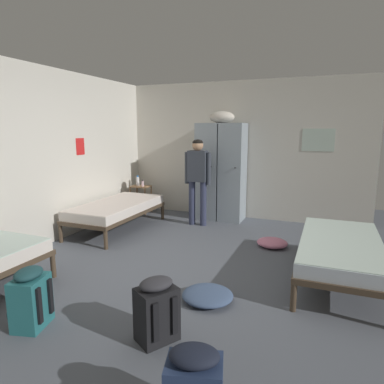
{
  "coord_description": "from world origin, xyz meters",
  "views": [
    {
      "loc": [
        1.59,
        -3.66,
        1.73
      ],
      "look_at": [
        0.0,
        0.29,
        0.95
      ],
      "focal_mm": 31.79,
      "sensor_mm": 36.0,
      "label": 1
    }
  ],
  "objects_px": {
    "bed_left_rear": "(117,208)",
    "backpack_teal": "(30,299)",
    "locker_bank": "(221,170)",
    "lotion_bottle": "(143,183)",
    "water_bottle": "(138,181)",
    "bed_right": "(340,249)",
    "person_traveler": "(198,174)",
    "clothes_pile_pink": "(272,243)",
    "clothes_pile_denim": "(208,295)",
    "backpack_black": "(156,310)",
    "shelf_unit": "(141,196)"
  },
  "relations": [
    {
      "from": "bed_right",
      "to": "lotion_bottle",
      "type": "relative_size",
      "value": 13.7
    },
    {
      "from": "locker_bank",
      "to": "backpack_teal",
      "type": "height_order",
      "value": "locker_bank"
    },
    {
      "from": "locker_bank",
      "to": "lotion_bottle",
      "type": "bearing_deg",
      "value": -173.81
    },
    {
      "from": "locker_bank",
      "to": "bed_left_rear",
      "type": "bearing_deg",
      "value": -136.45
    },
    {
      "from": "backpack_teal",
      "to": "bed_left_rear",
      "type": "bearing_deg",
      "value": 109.54
    },
    {
      "from": "lotion_bottle",
      "to": "clothes_pile_denim",
      "type": "height_order",
      "value": "lotion_bottle"
    },
    {
      "from": "person_traveler",
      "to": "lotion_bottle",
      "type": "bearing_deg",
      "value": 163.9
    },
    {
      "from": "person_traveler",
      "to": "lotion_bottle",
      "type": "height_order",
      "value": "person_traveler"
    },
    {
      "from": "locker_bank",
      "to": "water_bottle",
      "type": "xyz_separation_m",
      "value": [
        -1.79,
        -0.12,
        -0.3
      ]
    },
    {
      "from": "locker_bank",
      "to": "shelf_unit",
      "type": "bearing_deg",
      "value": -175.39
    },
    {
      "from": "bed_right",
      "to": "water_bottle",
      "type": "distance_m",
      "value": 4.4
    },
    {
      "from": "clothes_pile_pink",
      "to": "backpack_black",
      "type": "bearing_deg",
      "value": -101.6
    },
    {
      "from": "water_bottle",
      "to": "clothes_pile_pink",
      "type": "distance_m",
      "value": 3.28
    },
    {
      "from": "shelf_unit",
      "to": "clothes_pile_denim",
      "type": "distance_m",
      "value": 3.99
    },
    {
      "from": "locker_bank",
      "to": "person_traveler",
      "type": "bearing_deg",
      "value": -114.42
    },
    {
      "from": "clothes_pile_denim",
      "to": "clothes_pile_pink",
      "type": "xyz_separation_m",
      "value": [
        0.36,
        1.88,
        0.01
      ]
    },
    {
      "from": "lotion_bottle",
      "to": "backpack_teal",
      "type": "xyz_separation_m",
      "value": [
        1.18,
        -4.03,
        -0.37
      ]
    },
    {
      "from": "bed_left_rear",
      "to": "clothes_pile_pink",
      "type": "xyz_separation_m",
      "value": [
        2.67,
        0.08,
        -0.31
      ]
    },
    {
      "from": "water_bottle",
      "to": "lotion_bottle",
      "type": "height_order",
      "value": "water_bottle"
    },
    {
      "from": "water_bottle",
      "to": "clothes_pile_pink",
      "type": "xyz_separation_m",
      "value": [
        3.0,
        -1.19,
        -0.6
      ]
    },
    {
      "from": "person_traveler",
      "to": "water_bottle",
      "type": "xyz_separation_m",
      "value": [
        -1.53,
        0.46,
        -0.28
      ]
    },
    {
      "from": "locker_bank",
      "to": "clothes_pile_pink",
      "type": "height_order",
      "value": "locker_bank"
    },
    {
      "from": "locker_bank",
      "to": "backpack_teal",
      "type": "bearing_deg",
      "value": -96.19
    },
    {
      "from": "bed_left_rear",
      "to": "backpack_teal",
      "type": "relative_size",
      "value": 3.45
    },
    {
      "from": "water_bottle",
      "to": "shelf_unit",
      "type": "bearing_deg",
      "value": -14.04
    },
    {
      "from": "lotion_bottle",
      "to": "clothes_pile_denim",
      "type": "relative_size",
      "value": 0.26
    },
    {
      "from": "locker_bank",
      "to": "water_bottle",
      "type": "relative_size",
      "value": 9.7
    },
    {
      "from": "bed_right",
      "to": "person_traveler",
      "type": "relative_size",
      "value": 1.22
    },
    {
      "from": "bed_right",
      "to": "backpack_black",
      "type": "height_order",
      "value": "backpack_black"
    },
    {
      "from": "bed_left_rear",
      "to": "water_bottle",
      "type": "distance_m",
      "value": 1.34
    },
    {
      "from": "bed_right",
      "to": "person_traveler",
      "type": "xyz_separation_m",
      "value": [
        -2.37,
        1.57,
        0.56
      ]
    },
    {
      "from": "bed_right",
      "to": "clothes_pile_denim",
      "type": "relative_size",
      "value": 3.6
    },
    {
      "from": "locker_bank",
      "to": "lotion_bottle",
      "type": "relative_size",
      "value": 14.93
    },
    {
      "from": "shelf_unit",
      "to": "bed_left_rear",
      "type": "bearing_deg",
      "value": -78.67
    },
    {
      "from": "water_bottle",
      "to": "person_traveler",
      "type": "bearing_deg",
      "value": -16.68
    },
    {
      "from": "backpack_teal",
      "to": "clothes_pile_denim",
      "type": "distance_m",
      "value": 1.67
    },
    {
      "from": "backpack_teal",
      "to": "water_bottle",
      "type": "bearing_deg",
      "value": 108.03
    },
    {
      "from": "bed_right",
      "to": "person_traveler",
      "type": "bearing_deg",
      "value": 146.43
    },
    {
      "from": "bed_right",
      "to": "backpack_black",
      "type": "relative_size",
      "value": 3.45
    },
    {
      "from": "shelf_unit",
      "to": "person_traveler",
      "type": "xyz_separation_m",
      "value": [
        1.45,
        -0.44,
        0.6
      ]
    },
    {
      "from": "bed_right",
      "to": "clothes_pile_pink",
      "type": "bearing_deg",
      "value": 136.63
    },
    {
      "from": "bed_left_rear",
      "to": "clothes_pile_pink",
      "type": "relative_size",
      "value": 4.2
    },
    {
      "from": "shelf_unit",
      "to": "person_traveler",
      "type": "height_order",
      "value": "person_traveler"
    },
    {
      "from": "locker_bank",
      "to": "clothes_pile_denim",
      "type": "relative_size",
      "value": 3.92
    },
    {
      "from": "person_traveler",
      "to": "clothes_pile_pink",
      "type": "bearing_deg",
      "value": -26.29
    },
    {
      "from": "person_traveler",
      "to": "backpack_black",
      "type": "distance_m",
      "value": 3.58
    },
    {
      "from": "shelf_unit",
      "to": "clothes_pile_pink",
      "type": "bearing_deg",
      "value": -21.76
    },
    {
      "from": "locker_bank",
      "to": "clothes_pile_denim",
      "type": "distance_m",
      "value": 3.42
    },
    {
      "from": "backpack_black",
      "to": "clothes_pile_pink",
      "type": "bearing_deg",
      "value": 78.4
    },
    {
      "from": "locker_bank",
      "to": "backpack_black",
      "type": "relative_size",
      "value": 3.76
    }
  ]
}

